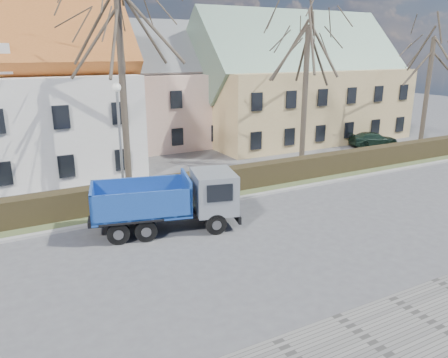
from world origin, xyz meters
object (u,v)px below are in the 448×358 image
cart_frame (124,220)px  parked_car_b (374,139)px  dump_truck (161,202)px  streetlight (121,144)px

cart_frame → parked_car_b: 23.72m
dump_truck → parked_car_b: (21.42, 8.10, -0.72)m
dump_truck → cart_frame: dump_truck is taller
streetlight → dump_truck: bearing=-84.3°
streetlight → parked_car_b: streetlight is taller
dump_truck → parked_car_b: size_ratio=1.62×
parked_car_b → cart_frame: bearing=124.5°
dump_truck → streetlight: size_ratio=1.05×
dump_truck → parked_car_b: dump_truck is taller
dump_truck → cart_frame: (-1.31, 1.31, -1.01)m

